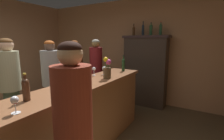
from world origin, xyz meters
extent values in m
cube|color=tan|center=(0.00, 2.89, 1.36)|extent=(5.34, 0.12, 2.72)
cube|color=brown|center=(0.58, 0.35, 0.50)|extent=(0.49, 2.62, 1.00)
cube|color=brown|center=(0.58, 0.35, 1.03)|extent=(0.56, 2.73, 0.05)
cube|color=#342921|center=(0.70, 2.59, 0.88)|extent=(1.04, 0.35, 1.76)
cube|color=#2F2222|center=(0.70, 2.59, 1.73)|extent=(1.12, 0.41, 0.06)
cylinder|color=#472C1C|center=(0.53, -0.43, 1.14)|extent=(0.07, 0.07, 0.19)
sphere|color=#472C1C|center=(0.53, -0.43, 1.24)|extent=(0.07, 0.07, 0.07)
cylinder|color=#472C1C|center=(0.53, -0.43, 1.27)|extent=(0.03, 0.03, 0.07)
cylinder|color=gold|center=(0.53, -0.43, 1.32)|extent=(0.03, 0.03, 0.02)
cylinder|color=#182132|center=(0.77, -0.17, 1.14)|extent=(0.06, 0.06, 0.18)
sphere|color=#182132|center=(0.77, -0.17, 1.23)|extent=(0.06, 0.06, 0.06)
cylinder|color=#182132|center=(0.77, -0.17, 1.27)|extent=(0.02, 0.02, 0.08)
cylinder|color=#B21C22|center=(0.77, -0.17, 1.32)|extent=(0.02, 0.02, 0.02)
cylinder|color=#1D3D1F|center=(0.64, 1.49, 1.16)|extent=(0.06, 0.06, 0.21)
sphere|color=#1D3D1F|center=(0.64, 1.49, 1.26)|extent=(0.06, 0.06, 0.06)
cylinder|color=#1D3D1F|center=(0.64, 1.49, 1.30)|extent=(0.02, 0.02, 0.08)
cylinder|color=black|center=(0.64, 1.49, 1.35)|extent=(0.03, 0.03, 0.02)
cylinder|color=white|center=(0.39, 0.87, 1.05)|extent=(0.06, 0.06, 0.00)
cylinder|color=white|center=(0.39, 0.87, 1.09)|extent=(0.01, 0.01, 0.07)
ellipsoid|color=white|center=(0.39, 0.87, 1.16)|extent=(0.06, 0.06, 0.07)
ellipsoid|color=maroon|center=(0.39, 0.87, 1.14)|extent=(0.05, 0.05, 0.03)
cylinder|color=white|center=(0.51, 1.00, 1.05)|extent=(0.07, 0.07, 0.00)
cylinder|color=white|center=(0.51, 1.00, 1.09)|extent=(0.01, 0.01, 0.08)
ellipsoid|color=white|center=(0.51, 1.00, 1.17)|extent=(0.07, 0.07, 0.06)
ellipsoid|color=maroon|center=(0.51, 1.00, 1.15)|extent=(0.06, 0.06, 0.03)
cylinder|color=white|center=(0.73, -0.65, 1.05)|extent=(0.07, 0.07, 0.00)
cylinder|color=white|center=(0.73, -0.65, 1.09)|extent=(0.01, 0.01, 0.07)
ellipsoid|color=white|center=(0.73, -0.65, 1.16)|extent=(0.06, 0.06, 0.07)
ellipsoid|color=#5E1512|center=(0.73, -0.65, 1.14)|extent=(0.05, 0.05, 0.03)
cylinder|color=#4E3B24|center=(0.70, 0.80, 1.13)|extent=(0.12, 0.12, 0.17)
cylinder|color=#38602D|center=(0.73, 0.79, 1.23)|extent=(0.01, 0.01, 0.16)
sphere|color=#C84482|center=(0.73, 0.79, 1.31)|extent=(0.09, 0.09, 0.09)
cylinder|color=#38602D|center=(0.69, 0.84, 1.23)|extent=(0.01, 0.01, 0.16)
sphere|color=gold|center=(0.69, 0.84, 1.31)|extent=(0.04, 0.04, 0.04)
cylinder|color=#38602D|center=(0.67, 0.80, 1.26)|extent=(0.01, 0.01, 0.22)
sphere|color=orange|center=(0.67, 0.80, 1.37)|extent=(0.04, 0.04, 0.04)
cylinder|color=#38602D|center=(0.70, 0.77, 1.25)|extent=(0.01, 0.01, 0.20)
sphere|color=gold|center=(0.70, 0.77, 1.35)|extent=(0.07, 0.07, 0.07)
cylinder|color=white|center=(0.40, 0.60, 1.06)|extent=(0.18, 0.18, 0.01)
cylinder|color=#482B15|center=(0.36, 2.59, 1.85)|extent=(0.07, 0.07, 0.19)
sphere|color=#482B15|center=(0.36, 2.59, 1.95)|extent=(0.07, 0.07, 0.07)
cylinder|color=#482B15|center=(0.36, 2.59, 1.99)|extent=(0.02, 0.02, 0.08)
cylinder|color=black|center=(0.36, 2.59, 2.04)|extent=(0.03, 0.03, 0.02)
cylinder|color=#222D39|center=(0.61, 2.59, 1.87)|extent=(0.06, 0.06, 0.23)
sphere|color=#222D39|center=(0.61, 2.59, 1.99)|extent=(0.06, 0.06, 0.06)
cylinder|color=#222D39|center=(0.61, 2.59, 2.03)|extent=(0.02, 0.02, 0.10)
cylinder|color=black|center=(0.61, 2.59, 2.09)|extent=(0.03, 0.03, 0.02)
cylinder|color=#28522F|center=(0.80, 2.59, 1.87)|extent=(0.07, 0.07, 0.21)
sphere|color=#28522F|center=(0.80, 2.59, 1.97)|extent=(0.07, 0.07, 0.07)
cylinder|color=#28522F|center=(0.80, 2.59, 2.01)|extent=(0.02, 0.02, 0.07)
cylinder|color=black|center=(0.80, 2.59, 2.05)|extent=(0.03, 0.03, 0.02)
cylinder|color=#254E30|center=(1.03, 2.59, 1.87)|extent=(0.06, 0.06, 0.22)
sphere|color=#254E30|center=(1.03, 2.59, 1.98)|extent=(0.06, 0.06, 0.06)
cylinder|color=#254E30|center=(1.03, 2.59, 2.01)|extent=(0.03, 0.03, 0.07)
cylinder|color=#B11819|center=(1.03, 2.59, 2.06)|extent=(0.03, 0.03, 0.02)
cylinder|color=#4B7055|center=(-0.40, 0.62, 0.41)|extent=(0.24, 0.24, 0.83)
cylinder|color=gray|center=(-0.40, 0.62, 1.14)|extent=(0.34, 0.34, 0.63)
sphere|color=brown|center=(-0.40, 0.62, 1.55)|extent=(0.19, 0.19, 0.19)
ellipsoid|color=#A04B1A|center=(-0.40, 0.62, 1.59)|extent=(0.18, 0.18, 0.10)
cylinder|color=#47604D|center=(-0.62, 0.01, 0.43)|extent=(0.23, 0.23, 0.86)
cylinder|color=#AAAF8A|center=(-0.62, 0.01, 1.17)|extent=(0.32, 0.32, 0.62)
sphere|color=#E0B18F|center=(-0.62, 0.01, 1.57)|extent=(0.21, 0.21, 0.21)
ellipsoid|color=#523318|center=(-0.62, 0.01, 1.62)|extent=(0.20, 0.20, 0.11)
cylinder|color=brown|center=(-0.82, 1.70, 0.42)|extent=(0.27, 0.27, 0.85)
cylinder|color=brown|center=(-0.82, 1.70, 1.16)|extent=(0.38, 0.38, 0.62)
sphere|color=brown|center=(-0.82, 1.70, 1.55)|extent=(0.18, 0.18, 0.18)
ellipsoid|color=#97481B|center=(-0.82, 1.70, 1.59)|extent=(0.18, 0.18, 0.10)
cylinder|color=#9B9889|center=(-0.25, 1.80, 0.43)|extent=(0.22, 0.22, 0.85)
cylinder|color=maroon|center=(-0.25, 1.80, 1.17)|extent=(0.30, 0.30, 0.63)
sphere|color=olive|center=(-0.25, 1.80, 1.57)|extent=(0.19, 0.19, 0.19)
ellipsoid|color=#A9AA9A|center=(-0.25, 1.80, 1.61)|extent=(0.18, 0.18, 0.11)
cylinder|color=maroon|center=(1.18, -0.46, 1.14)|extent=(0.30, 0.30, 0.63)
sphere|color=#D6B287|center=(1.18, -0.46, 1.54)|extent=(0.18, 0.18, 0.18)
ellipsoid|color=black|center=(1.18, -0.46, 1.58)|extent=(0.17, 0.17, 0.10)
camera|label=1|loc=(2.04, -1.32, 1.63)|focal=26.19mm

